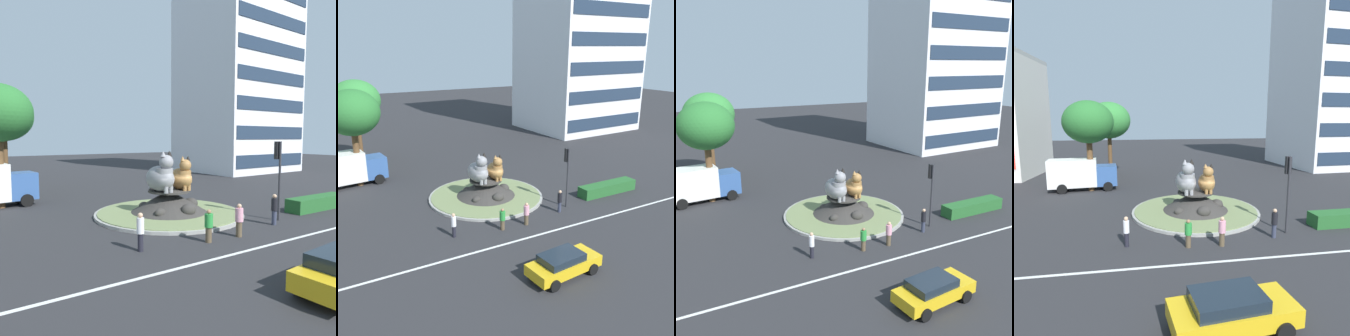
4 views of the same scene
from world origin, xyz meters
TOP-DOWN VIEW (x-y plane):
  - ground_plane at (0.00, 0.00)m, footprint 160.00×160.00m
  - lane_centreline at (0.00, -7.71)m, footprint 112.00×0.20m
  - roundabout_island at (0.01, -0.02)m, footprint 9.41×9.41m
  - cat_statue_grey at (-0.75, -0.30)m, footprint 1.63×2.61m
  - cat_statue_tabby at (0.78, -0.30)m, footprint 1.42×2.18m
  - traffic_light_mast at (4.64, -4.71)m, footprint 0.34×0.46m
  - office_tower at (25.15, 19.47)m, footprint 15.14×13.56m
  - clipped_hedge_strip at (9.53, -4.19)m, footprint 5.51×1.20m
  - broadleaf_tree_behind_island at (-7.16, 15.21)m, footprint 5.02×5.02m
  - second_tree_near_tower at (-8.55, 8.36)m, footprint 4.72×4.72m
  - pedestrian_white_shirt at (-4.96, -5.18)m, footprint 0.33×0.33m
  - pedestrian_black_shirt at (3.55, -5.38)m, footprint 0.35×0.35m
  - pedestrian_green_shirt at (-1.66, -5.83)m, footprint 0.39×0.39m
  - pedestrian_pink_shirt at (0.19, -5.97)m, footprint 0.40×0.40m
  - sedan_on_far_lane at (-1.46, -12.31)m, footprint 4.31×2.20m
  - delivery_box_truck at (-9.48, 8.65)m, footprint 6.49×2.90m

SIDE VIEW (x-z plane):
  - ground_plane at x=0.00m, z-range 0.00..0.00m
  - lane_centreline at x=0.00m, z-range 0.00..0.01m
  - clipped_hedge_strip at x=9.53m, z-range 0.00..0.90m
  - roundabout_island at x=0.01m, z-range -0.18..1.42m
  - sedan_on_far_lane at x=-1.46m, z-range 0.05..1.42m
  - pedestrian_green_shirt at x=-1.66m, z-range 0.03..1.60m
  - pedestrian_pink_shirt at x=0.19m, z-range 0.03..1.70m
  - pedestrian_white_shirt at x=-4.96m, z-range 0.06..1.76m
  - pedestrian_black_shirt at x=3.55m, z-range 0.05..1.81m
  - delivery_box_truck at x=-9.48m, z-range 0.10..3.19m
  - cat_statue_tabby at x=0.78m, z-range 1.31..3.49m
  - cat_statue_grey at x=-0.75m, z-range 1.27..3.80m
  - traffic_light_mast at x=4.64m, z-range 0.94..5.63m
  - second_tree_near_tower at x=-8.55m, z-range 2.24..10.86m
  - broadleaf_tree_behind_island at x=-7.16m, z-range 2.26..11.14m
  - office_tower at x=25.15m, z-range 0.00..29.62m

